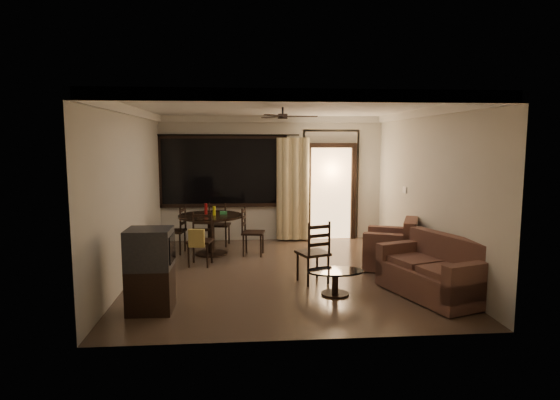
{
  "coord_description": "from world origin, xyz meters",
  "views": [
    {
      "loc": [
        -0.69,
        -7.78,
        2.24
      ],
      "look_at": [
        -0.03,
        0.2,
        1.23
      ],
      "focal_mm": 30.0,
      "sensor_mm": 36.0,
      "label": 1
    }
  ],
  "objects": [
    {
      "name": "tv_cabinet",
      "position": [
        -1.9,
        -1.68,
        0.56
      ],
      "size": [
        0.6,
        0.53,
        1.11
      ],
      "rotation": [
        0.0,
        0.0,
        -0.02
      ],
      "color": "black",
      "rests_on": "ground"
    },
    {
      "name": "dining_chair_south",
      "position": [
        -1.45,
        0.59,
        0.31
      ],
      "size": [
        0.48,
        0.53,
        0.95
      ],
      "rotation": [
        0.0,
        0.0,
        -0.17
      ],
      "color": "black",
      "rests_on": "ground"
    },
    {
      "name": "ground",
      "position": [
        0.0,
        0.0,
        0.0
      ],
      "size": [
        5.5,
        5.5,
        0.0
      ],
      "primitive_type": "plane",
      "color": "#7F6651",
      "rests_on": "ground"
    },
    {
      "name": "dining_chair_north",
      "position": [
        -1.17,
        2.21,
        0.28
      ],
      "size": [
        0.48,
        0.48,
        0.95
      ],
      "rotation": [
        0.0,
        0.0,
        2.97
      ],
      "color": "black",
      "rests_on": "ground"
    },
    {
      "name": "coffee_table",
      "position": [
        0.67,
        -1.22,
        0.24
      ],
      "size": [
        0.83,
        0.5,
        0.37
      ],
      "rotation": [
        0.0,
        0.0,
        -0.36
      ],
      "color": "black",
      "rests_on": "ground"
    },
    {
      "name": "dining_table",
      "position": [
        -1.3,
        1.44,
        0.63
      ],
      "size": [
        1.27,
        1.27,
        1.01
      ],
      "rotation": [
        0.0,
        0.0,
        -0.17
      ],
      "color": "black",
      "rests_on": "ground"
    },
    {
      "name": "armchair",
      "position": [
        1.98,
        0.1,
        0.36
      ],
      "size": [
        1.14,
        1.14,
        0.87
      ],
      "rotation": [
        0.0,
        0.0,
        -0.4
      ],
      "color": "#44221F",
      "rests_on": "ground"
    },
    {
      "name": "side_chair",
      "position": [
        0.44,
        -0.59,
        0.3
      ],
      "size": [
        0.57,
        0.57,
        1.0
      ],
      "rotation": [
        0.0,
        0.0,
        3.49
      ],
      "color": "black",
      "rests_on": "ground"
    },
    {
      "name": "dining_chair_east",
      "position": [
        -0.48,
        1.3,
        0.28
      ],
      "size": [
        0.48,
        0.48,
        0.95
      ],
      "rotation": [
        0.0,
        0.0,
        1.4
      ],
      "color": "black",
      "rests_on": "ground"
    },
    {
      "name": "room_shell",
      "position": [
        0.59,
        1.77,
        1.83
      ],
      "size": [
        5.5,
        6.7,
        5.5
      ],
      "color": "beige",
      "rests_on": "ground"
    },
    {
      "name": "dining_chair_west",
      "position": [
        -2.04,
        1.58,
        0.28
      ],
      "size": [
        0.48,
        0.48,
        0.95
      ],
      "rotation": [
        0.0,
        0.0,
        -1.74
      ],
      "color": "black",
      "rests_on": "ground"
    },
    {
      "name": "sofa",
      "position": [
        2.11,
        -1.4,
        0.34
      ],
      "size": [
        1.32,
        1.79,
        0.85
      ],
      "rotation": [
        0.0,
        0.0,
        0.33
      ],
      "color": "#44221F",
      "rests_on": "ground"
    }
  ]
}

